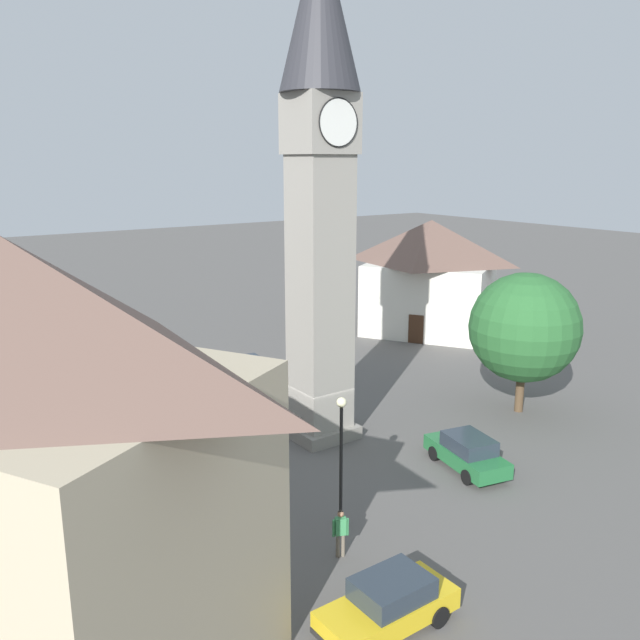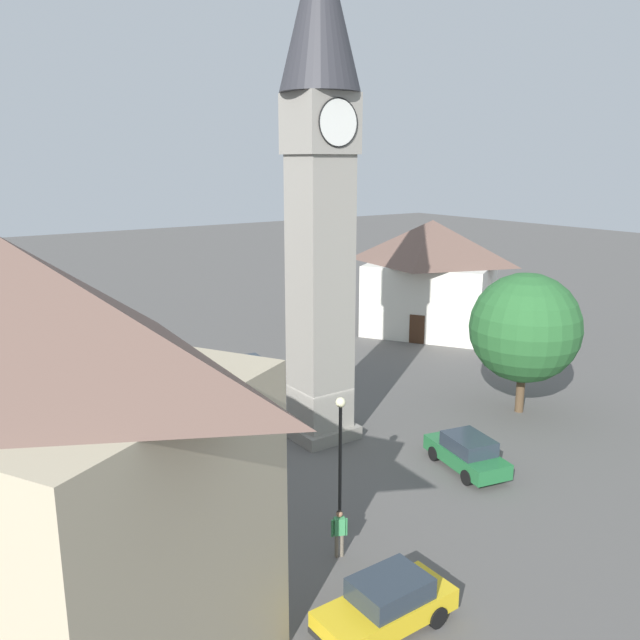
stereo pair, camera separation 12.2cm
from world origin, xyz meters
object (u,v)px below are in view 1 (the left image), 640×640
at_px(clock_tower, 320,148).
at_px(car_blue_kerb, 467,452).
at_px(building_corner_back, 430,276).
at_px(car_silver_kerb, 389,604).
at_px(car_white_side, 59,484).
at_px(tree, 525,328).
at_px(car_black_far, 251,372).
at_px(pedestrian, 341,529).
at_px(lamp_post, 341,441).
at_px(building_shop_left, 19,465).
at_px(car_red_corner, 194,464).

xyz_separation_m(clock_tower, car_blue_kerb, (3.09, -6.51, -12.62)).
bearing_deg(building_corner_back, car_silver_kerb, -135.89).
height_order(car_white_side, tree, tree).
relative_size(car_black_far, tree, 0.58).
bearing_deg(car_white_side, pedestrian, -53.77).
bearing_deg(building_corner_back, lamp_post, -140.24).
xyz_separation_m(car_blue_kerb, building_corner_back, (15.07, 17.95, 3.62)).
distance_m(car_silver_kerb, car_black_far, 21.80).
height_order(building_shop_left, lamp_post, building_shop_left).
distance_m(pedestrian, lamp_post, 3.02).
bearing_deg(clock_tower, pedestrian, -121.14).
bearing_deg(building_corner_back, tree, -117.58).
relative_size(car_white_side, tree, 0.59).
height_order(car_white_side, lamp_post, lamp_post).
distance_m(car_blue_kerb, car_black_far, 15.15).
distance_m(building_shop_left, lamp_post, 10.92).
bearing_deg(lamp_post, car_white_side, 136.20).
distance_m(car_blue_kerb, pedestrian, 8.53).
bearing_deg(pedestrian, car_white_side, 126.23).
xyz_separation_m(pedestrian, tree, (15.58, 5.16, 3.54)).
height_order(pedestrian, building_corner_back, building_corner_back).
distance_m(car_white_side, building_corner_back, 32.16).
distance_m(car_white_side, car_black_far, 15.08).
bearing_deg(building_shop_left, car_blue_kerb, 5.46).
xyz_separation_m(pedestrian, building_corner_back, (23.35, 20.02, 3.37)).
distance_m(car_red_corner, building_corner_back, 28.17).
distance_m(car_red_corner, car_white_side, 5.18).
bearing_deg(building_corner_back, pedestrian, -139.39).
relative_size(car_blue_kerb, car_white_side, 1.00).
height_order(car_silver_kerb, pedestrian, pedestrian).
bearing_deg(car_white_side, lamp_post, -43.80).
relative_size(car_silver_kerb, car_white_side, 0.95).
bearing_deg(car_silver_kerb, pedestrian, 74.74).
height_order(car_blue_kerb, lamp_post, lamp_post).
bearing_deg(car_black_far, car_silver_kerb, -109.00).
bearing_deg(car_silver_kerb, lamp_post, 67.20).
bearing_deg(car_silver_kerb, building_corner_back, 44.11).
height_order(car_blue_kerb, building_shop_left, building_shop_left).
xyz_separation_m(car_white_side, building_shop_left, (-2.67, -8.77, 5.03)).
xyz_separation_m(car_white_side, pedestrian, (6.70, -9.15, 0.25)).
bearing_deg(car_red_corner, building_shop_left, -136.22).
bearing_deg(car_red_corner, clock_tower, 7.22).
bearing_deg(pedestrian, tree, 18.31).
height_order(car_blue_kerb, car_white_side, same).
distance_m(car_white_side, pedestrian, 11.34).
bearing_deg(car_silver_kerb, building_shop_left, 154.92).
height_order(car_red_corner, pedestrian, pedestrian).
height_order(car_red_corner, lamp_post, lamp_post).
bearing_deg(car_red_corner, car_white_side, 163.82).
bearing_deg(clock_tower, car_blue_kerb, -64.58).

